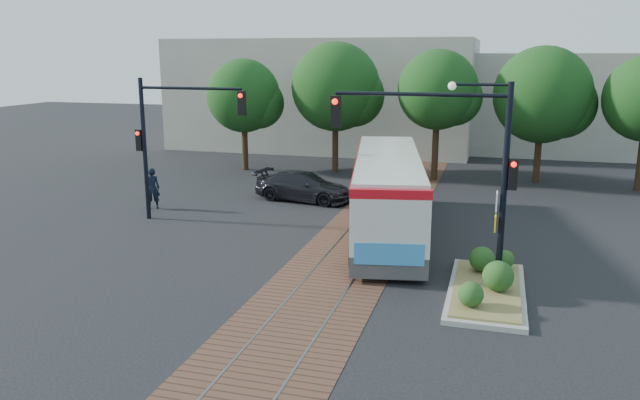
{
  "coord_description": "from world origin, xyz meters",
  "views": [
    {
      "loc": [
        4.84,
        -19.07,
        6.95
      ],
      "look_at": [
        -1.45,
        2.84,
        1.6
      ],
      "focal_mm": 35.0,
      "sensor_mm": 36.0,
      "label": 1
    }
  ],
  "objects_px": {
    "city_bus": "(388,190)",
    "signal_pole_main": "(462,153)",
    "parked_car": "(303,186)",
    "traffic_island": "(488,282)",
    "signal_pole_left": "(167,130)",
    "officer": "(152,188)"
  },
  "relations": [
    {
      "from": "traffic_island",
      "to": "signal_pole_main",
      "type": "xyz_separation_m",
      "value": [
        -0.96,
        0.09,
        3.83
      ]
    },
    {
      "from": "traffic_island",
      "to": "parked_car",
      "type": "xyz_separation_m",
      "value": [
        -8.91,
        10.02,
        0.37
      ]
    },
    {
      "from": "traffic_island",
      "to": "signal_pole_left",
      "type": "bearing_deg",
      "value": 159.64
    },
    {
      "from": "city_bus",
      "to": "signal_pole_main",
      "type": "xyz_separation_m",
      "value": [
        3.06,
        -5.45,
        2.41
      ]
    },
    {
      "from": "parked_car",
      "to": "city_bus",
      "type": "bearing_deg",
      "value": -123.72
    },
    {
      "from": "city_bus",
      "to": "traffic_island",
      "type": "bearing_deg",
      "value": -64.67
    },
    {
      "from": "city_bus",
      "to": "officer",
      "type": "relative_size",
      "value": 6.27
    },
    {
      "from": "city_bus",
      "to": "signal_pole_left",
      "type": "height_order",
      "value": "signal_pole_left"
    },
    {
      "from": "traffic_island",
      "to": "officer",
      "type": "bearing_deg",
      "value": 156.58
    },
    {
      "from": "city_bus",
      "to": "parked_car",
      "type": "distance_m",
      "value": 6.72
    },
    {
      "from": "city_bus",
      "to": "signal_pole_main",
      "type": "height_order",
      "value": "signal_pole_main"
    },
    {
      "from": "signal_pole_left",
      "to": "officer",
      "type": "xyz_separation_m",
      "value": [
        -1.9,
        1.64,
        -2.91
      ]
    },
    {
      "from": "traffic_island",
      "to": "parked_car",
      "type": "distance_m",
      "value": 13.42
    },
    {
      "from": "traffic_island",
      "to": "signal_pole_main",
      "type": "bearing_deg",
      "value": 174.64
    },
    {
      "from": "signal_pole_main",
      "to": "parked_car",
      "type": "xyz_separation_m",
      "value": [
        -7.95,
        9.93,
        -3.46
      ]
    },
    {
      "from": "signal_pole_left",
      "to": "officer",
      "type": "height_order",
      "value": "signal_pole_left"
    },
    {
      "from": "signal_pole_left",
      "to": "parked_car",
      "type": "relative_size",
      "value": 1.25
    },
    {
      "from": "city_bus",
      "to": "signal_pole_left",
      "type": "bearing_deg",
      "value": 173.37
    },
    {
      "from": "officer",
      "to": "city_bus",
      "type": "bearing_deg",
      "value": 140.53
    },
    {
      "from": "city_bus",
      "to": "traffic_island",
      "type": "xyz_separation_m",
      "value": [
        4.02,
        -5.54,
        -1.41
      ]
    },
    {
      "from": "traffic_island",
      "to": "parked_car",
      "type": "relative_size",
      "value": 1.08
    },
    {
      "from": "traffic_island",
      "to": "signal_pole_left",
      "type": "xyz_separation_m",
      "value": [
        -13.19,
        4.89,
        3.54
      ]
    }
  ]
}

